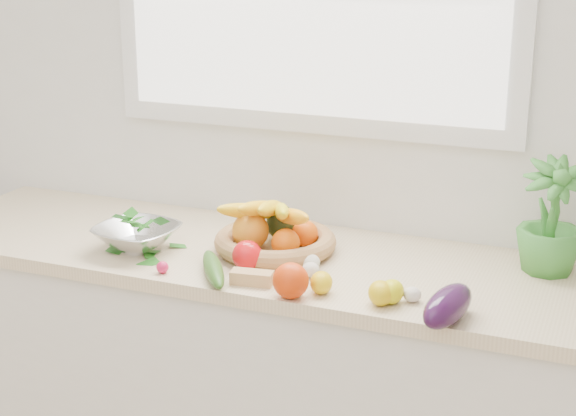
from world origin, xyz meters
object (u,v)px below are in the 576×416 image
at_px(cucumber, 213,269).
at_px(colander_with_spinach, 137,230).
at_px(fruit_basket, 274,235).
at_px(apple, 247,255).
at_px(eggplant, 448,306).
at_px(potted_herb, 551,218).

height_order(cucumber, colander_with_spinach, colander_with_spinach).
distance_m(cucumber, fruit_basket, 0.26).
bearing_deg(colander_with_spinach, apple, -2.70).
distance_m(eggplant, cucumber, 0.65).
height_order(eggplant, potted_herb, potted_herb).
bearing_deg(apple, cucumber, -125.05).
height_order(potted_herb, colander_with_spinach, potted_herb).
height_order(eggplant, colander_with_spinach, colander_with_spinach).
height_order(apple, potted_herb, potted_herb).
distance_m(eggplant, colander_with_spinach, 0.96).
height_order(eggplant, fruit_basket, fruit_basket).
distance_m(apple, cucumber, 0.11).
bearing_deg(colander_with_spinach, fruit_basket, 20.80).
relative_size(apple, potted_herb, 0.26).
distance_m(apple, eggplant, 0.60).
xyz_separation_m(potted_herb, colander_with_spinach, (-1.13, -0.28, -0.09)).
relative_size(potted_herb, fruit_basket, 0.82).
xyz_separation_m(apple, eggplant, (0.59, -0.13, 0.00)).
bearing_deg(cucumber, fruit_basket, 73.18).
height_order(apple, cucumber, apple).
relative_size(apple, fruit_basket, 0.21).
xyz_separation_m(cucumber, colander_with_spinach, (-0.30, 0.10, 0.04)).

